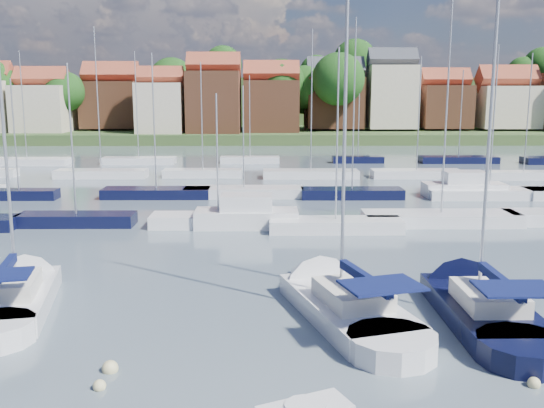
{
  "coord_description": "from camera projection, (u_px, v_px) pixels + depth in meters",
  "views": [
    {
      "loc": [
        -3.93,
        -20.52,
        9.18
      ],
      "look_at": [
        -3.62,
        14.0,
        2.72
      ],
      "focal_mm": 40.0,
      "sensor_mm": 36.0,
      "label": 1
    }
  ],
  "objects": [
    {
      "name": "ground",
      "position": [
        305.0,
        183.0,
        61.21
      ],
      "size": [
        260.0,
        260.0,
        0.0
      ],
      "primitive_type": "plane",
      "color": "#425059",
      "rests_on": "ground"
    },
    {
      "name": "sailboat_left",
      "position": [
        21.0,
        292.0,
        27.02
      ],
      "size": [
        5.05,
        11.43,
        15.06
      ],
      "rotation": [
        0.0,
        0.0,
        1.77
      ],
      "color": "silver",
      "rests_on": "ground"
    },
    {
      "name": "sailboat_centre",
      "position": [
        331.0,
        297.0,
        26.29
      ],
      "size": [
        6.61,
        12.64,
        16.58
      ],
      "rotation": [
        0.0,
        0.0,
        1.86
      ],
      "color": "silver",
      "rests_on": "ground"
    },
    {
      "name": "sailboat_navy",
      "position": [
        470.0,
        300.0,
        25.98
      ],
      "size": [
        3.23,
        12.0,
        16.58
      ],
      "rotation": [
        0.0,
        0.0,
        1.58
      ],
      "color": "black",
      "rests_on": "ground"
    },
    {
      "name": "buoy_b",
      "position": [
        100.0,
        389.0,
        18.95
      ],
      "size": [
        0.41,
        0.41,
        0.41
      ],
      "primitive_type": "sphere",
      "color": "beige",
      "rests_on": "ground"
    },
    {
      "name": "buoy_c",
      "position": [
        110.0,
        371.0,
        20.15
      ],
      "size": [
        0.55,
        0.55,
        0.55
      ],
      "primitive_type": "sphere",
      "color": "beige",
      "rests_on": "ground"
    },
    {
      "name": "buoy_d",
      "position": [
        534.0,
        386.0,
        19.1
      ],
      "size": [
        0.41,
        0.41,
        0.41
      ],
      "primitive_type": "sphere",
      "color": "beige",
      "rests_on": "ground"
    },
    {
      "name": "buoy_e",
      "position": [
        465.0,
        292.0,
        28.08
      ],
      "size": [
        0.51,
        0.51,
        0.51
      ],
      "primitive_type": "sphere",
      "color": "#D85914",
      "rests_on": "ground"
    },
    {
      "name": "marina_field",
      "position": [
        329.0,
        186.0,
        56.38
      ],
      "size": [
        79.62,
        41.41,
        15.93
      ],
      "color": "silver",
      "rests_on": "ground"
    },
    {
      "name": "far_shore_town",
      "position": [
        291.0,
        109.0,
        151.46
      ],
      "size": [
        212.46,
        90.0,
        22.27
      ],
      "color": "#43552A",
      "rests_on": "ground"
    }
  ]
}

